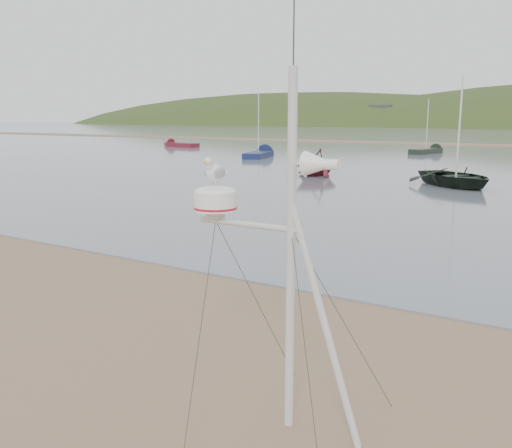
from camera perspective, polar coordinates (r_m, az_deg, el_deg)
The scene contains 7 objects.
ground at distance 9.83m, azimuth -15.81°, elevation -11.43°, with size 560.00×560.00×0.00m, color brown.
mast_rig at distance 6.54m, azimuth 2.88°, elevation -10.96°, with size 2.29×2.45×5.17m.
boat_dark at distance 30.73m, azimuth 20.54°, elevation 8.36°, with size 3.59×1.04×5.02m, color black.
boat_red at distance 34.43m, azimuth 6.47°, elevation 7.74°, with size 2.80×1.71×3.24m, color #57141F.
sailboat_blue_near at distance 51.78m, azimuth 0.78°, elevation 7.45°, with size 3.56×7.05×6.82m.
dinghy_red_far at distance 69.14m, azimuth -8.56°, elevation 8.27°, with size 6.18×2.40×1.47m.
sailboat_dark_mid at distance 58.99m, azimuth 18.10°, elevation 7.37°, with size 2.81×5.99×5.83m.
Camera 1 is at (6.81, -6.04, 3.72)m, focal length 38.00 mm.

